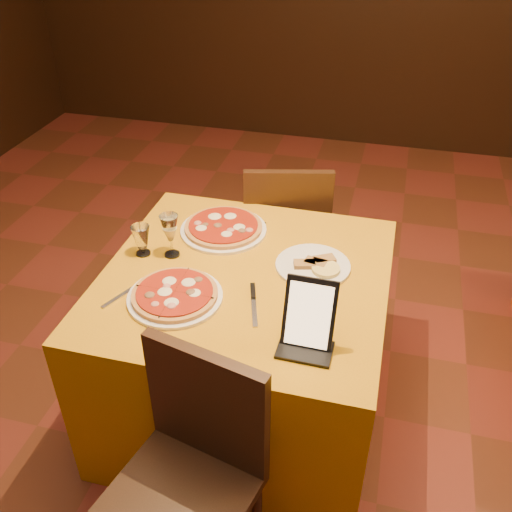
% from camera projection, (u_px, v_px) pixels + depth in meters
% --- Properties ---
extents(floor, '(6.00, 7.00, 0.01)m').
position_uv_depth(floor, '(283.00, 483.00, 2.32)').
color(floor, '#5E2D19').
rests_on(floor, ground).
extents(main_table, '(1.10, 1.10, 0.75)m').
position_uv_depth(main_table, '(246.00, 345.00, 2.43)').
color(main_table, '#CB880D').
rests_on(main_table, floor).
extents(chair_main_near, '(0.46, 0.46, 0.91)m').
position_uv_depth(chair_main_near, '(178.00, 499.00, 1.76)').
color(chair_main_near, black).
rests_on(chair_main_near, floor).
extents(chair_main_far, '(0.46, 0.46, 0.91)m').
position_uv_depth(chair_main_far, '(285.00, 233.00, 3.01)').
color(chair_main_far, black).
rests_on(chair_main_far, floor).
extents(pizza_near, '(0.35, 0.35, 0.03)m').
position_uv_depth(pizza_near, '(175.00, 296.00, 2.09)').
color(pizza_near, white).
rests_on(pizza_near, main_table).
extents(pizza_far, '(0.37, 0.37, 0.03)m').
position_uv_depth(pizza_far, '(223.00, 228.00, 2.47)').
color(pizza_far, white).
rests_on(pizza_far, main_table).
extents(cutlet_dish, '(0.30, 0.30, 0.03)m').
position_uv_depth(cutlet_dish, '(313.00, 264.00, 2.25)').
color(cutlet_dish, white).
rests_on(cutlet_dish, main_table).
extents(wine_glass, '(0.07, 0.07, 0.19)m').
position_uv_depth(wine_glass, '(170.00, 235.00, 2.27)').
color(wine_glass, '#F9E98D').
rests_on(wine_glass, main_table).
extents(water_glass, '(0.07, 0.07, 0.13)m').
position_uv_depth(water_glass, '(142.00, 240.00, 2.30)').
color(water_glass, silver).
rests_on(water_glass, main_table).
extents(tablet, '(0.17, 0.10, 0.23)m').
position_uv_depth(tablet, '(309.00, 314.00, 1.84)').
color(tablet, black).
rests_on(tablet, main_table).
extents(knife, '(0.08, 0.21, 0.01)m').
position_uv_depth(knife, '(254.00, 307.00, 2.05)').
color(knife, silver).
rests_on(knife, main_table).
extents(fork_near, '(0.07, 0.14, 0.01)m').
position_uv_depth(fork_near, '(118.00, 298.00, 2.10)').
color(fork_near, silver).
rests_on(fork_near, main_table).
extents(fork_far, '(0.03, 0.14, 0.01)m').
position_uv_depth(fork_far, '(259.00, 230.00, 2.48)').
color(fork_far, silver).
rests_on(fork_far, main_table).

